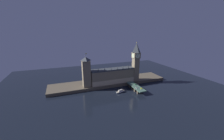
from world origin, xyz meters
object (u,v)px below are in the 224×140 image
(clock_tower, at_px, (136,61))
(car_southbound_lead, at_px, (141,88))
(car_northbound_trail, at_px, (137,88))
(street_lamp_far, at_px, (129,82))
(street_lamp_mid, at_px, (139,84))
(boat_upstream, at_px, (120,91))
(victoria_tower, at_px, (86,72))
(pedestrian_far_rail, at_px, (130,84))
(car_southbound_trail, at_px, (135,84))
(street_lamp_near, at_px, (137,88))
(pedestrian_mid_walk, at_px, (138,85))

(clock_tower, relative_size, car_southbound_lead, 16.55)
(car_northbound_trail, bearing_deg, street_lamp_far, 98.10)
(street_lamp_mid, xyz_separation_m, boat_upstream, (-34.41, 0.38, -9.28))
(victoria_tower, distance_m, pedestrian_far_rail, 78.13)
(car_northbound_trail, height_order, car_southbound_trail, car_southbound_trail)
(boat_upstream, bearing_deg, street_lamp_far, 32.54)
(car_northbound_trail, relative_size, pedestrian_far_rail, 2.57)
(car_southbound_lead, bearing_deg, pedestrian_far_rail, 109.01)
(street_lamp_near, bearing_deg, street_lamp_mid, 50.96)
(car_southbound_lead, bearing_deg, clock_tower, 72.77)
(clock_tower, bearing_deg, boat_upstream, -144.97)
(street_lamp_far, bearing_deg, street_lamp_mid, -50.96)
(car_southbound_lead, bearing_deg, street_lamp_near, -163.18)
(pedestrian_mid_walk, distance_m, street_lamp_mid, 3.26)
(street_lamp_mid, relative_size, boat_upstream, 0.36)
(boat_upstream, bearing_deg, pedestrian_mid_walk, 1.65)
(pedestrian_mid_walk, distance_m, boat_upstream, 34.61)
(car_northbound_trail, distance_m, street_lamp_far, 22.82)
(victoria_tower, xyz_separation_m, boat_upstream, (48.76, -32.63, -29.47))
(pedestrian_far_rail, bearing_deg, street_lamp_near, -90.85)
(victoria_tower, distance_m, car_northbound_trail, 87.97)
(car_northbound_trail, distance_m, car_southbound_trail, 15.33)
(street_lamp_far, bearing_deg, car_southbound_trail, -42.74)
(car_southbound_trail, xyz_separation_m, street_lamp_far, (-8.75, 8.09, 3.15))
(victoria_tower, distance_m, street_lamp_far, 76.27)
(car_southbound_lead, xyz_separation_m, boat_upstream, (-31.22, 12.46, -6.05))
(car_northbound_trail, bearing_deg, boat_upstream, 162.62)
(street_lamp_far, bearing_deg, street_lamp_near, -90.00)
(car_northbound_trail, relative_size, pedestrian_mid_walk, 2.34)
(clock_tower, relative_size, street_lamp_near, 12.38)
(victoria_tower, height_order, street_lamp_far, victoria_tower)
(clock_tower, xyz_separation_m, street_lamp_far, (-22.36, -17.08, -32.92))
(pedestrian_far_rail, relative_size, street_lamp_near, 0.27)
(clock_tower, distance_m, street_lamp_far, 43.31)
(clock_tower, distance_m, car_southbound_lead, 58.44)
(car_southbound_trail, bearing_deg, boat_upstream, -168.68)
(pedestrian_far_rail, distance_m, boat_upstream, 26.48)
(street_lamp_far, distance_m, boat_upstream, 28.22)
(car_southbound_lead, xyz_separation_m, car_southbound_trail, (0.00, 18.71, 0.06))
(pedestrian_mid_walk, relative_size, street_lamp_near, 0.29)
(car_southbound_lead, xyz_separation_m, street_lamp_mid, (3.18, 12.07, 3.23))
(car_southbound_lead, xyz_separation_m, street_lamp_near, (-8.75, -2.65, 3.07))
(pedestrian_mid_walk, height_order, pedestrian_far_rail, pedestrian_mid_walk)
(car_southbound_lead, distance_m, boat_upstream, 34.16)
(victoria_tower, relative_size, car_northbound_trail, 14.18)
(clock_tower, height_order, street_lamp_far, clock_tower)
(pedestrian_far_rail, bearing_deg, clock_tower, 41.81)
(clock_tower, height_order, victoria_tower, clock_tower)
(clock_tower, bearing_deg, street_lamp_near, -115.67)
(car_southbound_lead, distance_m, street_lamp_mid, 12.90)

